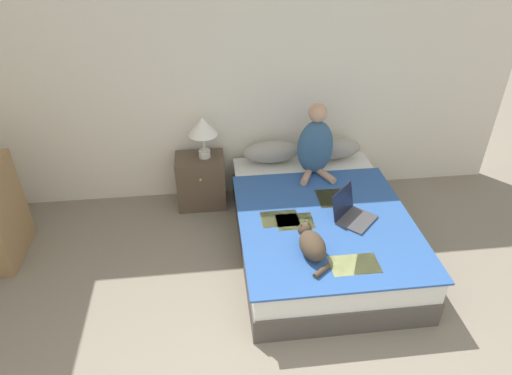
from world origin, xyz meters
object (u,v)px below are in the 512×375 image
Objects in this scene: person_sitting at (315,145)px; table_lamp at (203,128)px; bed at (319,229)px; laptop_open at (352,213)px; pillow_near at (271,152)px; pillow_far at (333,148)px; nightstand at (201,181)px; cat_tabby at (312,244)px.

table_lamp is (-1.11, 0.26, 0.13)m from person_sitting.
laptop_open reaches higher than bed.
pillow_near is 1.34× the size of laptop_open.
bed is 1.03m from pillow_far.
pillow_near is 0.54m from person_sitting.
table_lamp is at bearing 167.00° from person_sitting.
pillow_near is 1.35× the size of table_lamp.
laptop_open is at bearing -38.57° from bed.
person_sitting is 1.67× the size of laptop_open.
cat_tabby is at bearing -59.54° from nightstand.
table_lamp is (0.06, -0.00, 0.63)m from nightstand.
pillow_near is 1.03× the size of nightstand.
pillow_far is 1.34× the size of laptop_open.
nightstand is (-1.17, 0.26, -0.51)m from person_sitting.
laptop_open is at bearing -78.57° from person_sitting.
laptop_open is at bearing -95.58° from pillow_far.
pillow_near is 0.80× the size of person_sitting.
nightstand is 0.63m from table_lamp.
table_lamp is at bearing 94.65° from laptop_open.
nightstand is at bearing 95.89° from laptop_open.
bed is 3.59× the size of nightstand.
table_lamp is at bearing -0.95° from nightstand.
bed is 0.85m from person_sitting.
table_lamp is at bearing 139.75° from bed.
cat_tabby is 1.13× the size of laptop_open.
cat_tabby reaches higher than nightstand.
table_lamp is (-1.27, 1.07, 0.40)m from laptop_open.
table_lamp is at bearing 19.70° from cat_tabby.
nightstand is (-1.44, -0.03, -0.30)m from pillow_far.
person_sitting is at bearing -133.62° from pillow_far.
pillow_far is 1.03× the size of nightstand.
table_lamp is (-0.71, -0.03, 0.34)m from pillow_near.
cat_tabby is at bearing -103.55° from person_sitting.
pillow_far is 1.42m from table_lamp.
person_sitting is 1.28m from cat_tabby.
pillow_far is 0.44m from person_sitting.
laptop_open is 1.72m from nightstand.
nightstand is at bearing 179.05° from table_lamp.
bed is at bearing -38.73° from nightstand.
cat_tabby is 1.13× the size of table_lamp.
pillow_far reaches higher than bed.
pillow_far is at bearing 0.00° from pillow_near.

